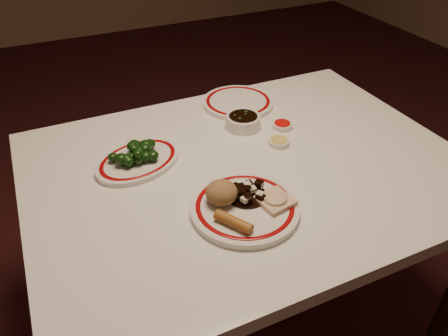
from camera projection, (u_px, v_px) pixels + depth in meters
ground at (242, 324)px, 1.66m from camera, size 7.00×7.00×0.00m
dining_table at (247, 190)px, 1.27m from camera, size 1.20×0.90×0.75m
main_plate at (245, 208)px, 1.06m from camera, size 0.27×0.27×0.02m
rice_mound at (222, 193)px, 1.05m from camera, size 0.08×0.08×0.06m
spring_roll at (233, 222)px, 0.99m from camera, size 0.07×0.09×0.03m
fried_wonton at (275, 200)px, 1.05m from camera, size 0.09×0.09×0.02m
stirfry_heap at (247, 193)px, 1.07m from camera, size 0.10×0.10×0.03m
broccoli_plate at (138, 161)px, 1.22m from camera, size 0.30×0.29×0.02m
broccoli_pile at (137, 152)px, 1.20m from camera, size 0.14×0.10×0.05m
soy_bowl at (243, 122)px, 1.37m from camera, size 0.11×0.11×0.04m
sweet_sour_dish at (282, 125)px, 1.38m from camera, size 0.06×0.06×0.02m
mustard_dish at (279, 142)px, 1.30m from camera, size 0.06×0.06×0.02m
far_plate at (238, 102)px, 1.50m from camera, size 0.30×0.30×0.02m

